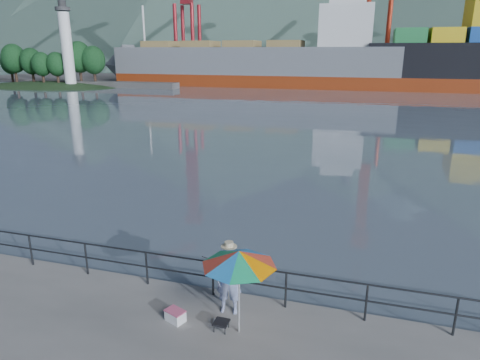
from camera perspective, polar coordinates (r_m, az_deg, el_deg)
name	(u,v)px	position (r m, az deg, el deg)	size (l,w,h in m)	color
harbor_water	(356,72)	(138.18, 15.21, 13.67)	(500.00, 280.00, 0.00)	slate
far_dock	(397,81)	(101.29, 20.18, 12.26)	(200.00, 40.00, 0.40)	#514F4C
guardrail	(179,273)	(12.23, -8.12, -12.14)	(22.00, 0.06, 1.03)	#2D3033
lighthouse_islet	(48,84)	(92.12, -24.20, 11.63)	(48.00, 26.40, 19.20)	#263F1E
fisherman	(229,280)	(11.02, -1.44, -13.20)	(0.66, 0.43, 1.80)	#2F4484
beach_umbrella	(239,258)	(9.77, -0.13, -10.40)	(1.84, 1.84, 2.13)	white
folding_stool	(221,325)	(10.80, -2.50, -18.81)	(0.35, 0.35, 0.23)	black
cooler_bag	(175,316)	(11.19, -8.62, -17.51)	(0.46, 0.31, 0.27)	silver
fishing_rod	(225,295)	(12.16, -2.00, -15.02)	(0.02, 0.02, 2.16)	black
bulk_carrier	(262,63)	(84.63, 2.95, 15.30)	(54.08, 9.36, 14.50)	maroon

